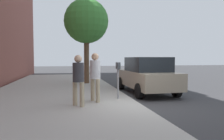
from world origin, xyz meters
TOP-DOWN VIEW (x-y plane):
  - ground_plane at (0.00, 0.00)m, footprint 80.00×80.00m
  - sidewalk_slab at (0.00, 3.00)m, footprint 28.00×6.00m
  - parking_meter at (0.90, 0.54)m, footprint 0.36×0.12m
  - pedestrian_at_meter at (0.51, 1.48)m, footprint 0.50×0.38m
  - pedestrian_bystander at (-0.08, 2.11)m, footprint 0.44×0.37m
  - parked_sedan_near at (2.80, -1.35)m, footprint 4.43×2.04m
  - street_tree at (6.30, 1.29)m, footprint 2.77×2.77m
  - traffic_signal at (10.83, 0.87)m, footprint 0.24×0.44m

SIDE VIEW (x-z plane):
  - ground_plane at x=0.00m, z-range 0.00..0.00m
  - sidewalk_slab at x=0.00m, z-range 0.00..0.15m
  - parked_sedan_near at x=2.80m, z-range 0.01..1.78m
  - pedestrian_bystander at x=-0.08m, z-range 0.28..1.96m
  - parking_meter at x=0.90m, z-range 0.46..1.87m
  - pedestrian_at_meter at x=0.51m, z-range 0.31..2.06m
  - traffic_signal at x=10.83m, z-range 0.78..4.38m
  - street_tree at x=6.30m, z-range 1.37..6.63m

